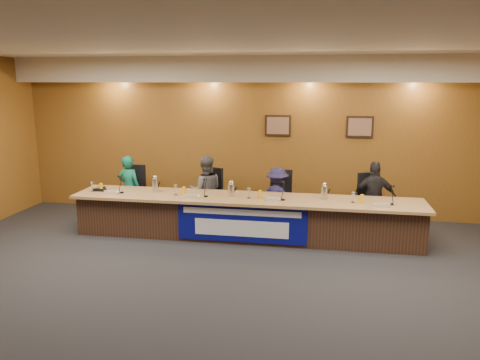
% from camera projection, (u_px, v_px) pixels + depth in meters
% --- Properties ---
extents(floor, '(10.00, 10.00, 0.00)m').
position_uv_depth(floor, '(215.00, 297.00, 6.02)').
color(floor, black).
rests_on(floor, ground).
extents(ceiling, '(10.00, 8.00, 0.04)m').
position_uv_depth(ceiling, '(212.00, 39.00, 5.35)').
color(ceiling, silver).
rests_on(ceiling, wall_back).
extents(wall_back, '(10.00, 0.04, 3.20)m').
position_uv_depth(wall_back, '(258.00, 137.00, 9.54)').
color(wall_back, brown).
rests_on(wall_back, floor).
extents(soffit, '(10.00, 0.50, 0.50)m').
position_uv_depth(soffit, '(257.00, 69.00, 9.02)').
color(soffit, beige).
rests_on(soffit, wall_back).
extents(dais_body, '(6.00, 0.80, 0.70)m').
position_uv_depth(dais_body, '(245.00, 218.00, 8.26)').
color(dais_body, '#392217').
rests_on(dais_body, floor).
extents(dais_top, '(6.10, 0.95, 0.05)m').
position_uv_depth(dais_top, '(245.00, 198.00, 8.13)').
color(dais_top, '#9A7247').
rests_on(dais_top, dais_body).
extents(banner, '(2.20, 0.02, 0.65)m').
position_uv_depth(banner, '(241.00, 224.00, 7.85)').
color(banner, '#06096C').
rests_on(banner, dais_body).
extents(banner_text_upper, '(2.00, 0.01, 0.10)m').
position_uv_depth(banner_text_upper, '(241.00, 212.00, 7.80)').
color(banner_text_upper, silver).
rests_on(banner_text_upper, banner).
extents(banner_text_lower, '(1.60, 0.01, 0.28)m').
position_uv_depth(banner_text_lower, '(241.00, 228.00, 7.86)').
color(banner_text_lower, silver).
rests_on(banner_text_lower, banner).
extents(wall_photo_left, '(0.52, 0.04, 0.42)m').
position_uv_depth(wall_photo_left, '(278.00, 125.00, 9.39)').
color(wall_photo_left, black).
rests_on(wall_photo_left, wall_back).
extents(wall_photo_right, '(0.52, 0.04, 0.42)m').
position_uv_depth(wall_photo_right, '(360.00, 127.00, 9.12)').
color(wall_photo_right, black).
rests_on(wall_photo_right, wall_back).
extents(panelist_a, '(0.53, 0.41, 1.31)m').
position_uv_depth(panelist_a, '(129.00, 188.00, 9.21)').
color(panelist_a, '#0F5C49').
rests_on(panelist_a, floor).
extents(panelist_b, '(0.77, 0.68, 1.34)m').
position_uv_depth(panelist_b, '(206.00, 191.00, 8.94)').
color(panelist_b, '#4A4A4E').
rests_on(panelist_b, floor).
extents(panelist_c, '(0.86, 0.69, 1.17)m').
position_uv_depth(panelist_c, '(277.00, 198.00, 8.72)').
color(panelist_c, '#1C183D').
rests_on(panelist_c, floor).
extents(panelist_d, '(0.78, 0.33, 1.33)m').
position_uv_depth(panelist_d, '(374.00, 198.00, 8.40)').
color(panelist_d, black).
rests_on(panelist_d, floor).
extents(office_chair_a, '(0.49, 0.49, 0.08)m').
position_uv_depth(office_chair_a, '(132.00, 196.00, 9.34)').
color(office_chair_a, black).
rests_on(office_chair_a, floor).
extents(office_chair_b, '(0.64, 0.64, 0.08)m').
position_uv_depth(office_chair_b, '(207.00, 199.00, 9.07)').
color(office_chair_b, black).
rests_on(office_chair_b, floor).
extents(office_chair_c, '(0.56, 0.56, 0.08)m').
position_uv_depth(office_chair_c, '(278.00, 202.00, 8.84)').
color(office_chair_c, black).
rests_on(office_chair_c, floor).
extents(office_chair_d, '(0.64, 0.64, 0.08)m').
position_uv_depth(office_chair_d, '(373.00, 207.00, 8.54)').
color(office_chair_d, black).
rests_on(office_chair_d, floor).
extents(nameplate_a, '(0.24, 0.08, 0.10)m').
position_uv_depth(nameplate_a, '(111.00, 192.00, 8.32)').
color(nameplate_a, white).
rests_on(nameplate_a, dais_top).
extents(microphone_a, '(0.07, 0.07, 0.02)m').
position_uv_depth(microphone_a, '(122.00, 193.00, 8.42)').
color(microphone_a, black).
rests_on(microphone_a, dais_top).
extents(juice_glass_a, '(0.06, 0.06, 0.15)m').
position_uv_depth(juice_glass_a, '(101.00, 187.00, 8.55)').
color(juice_glass_a, '#EEA70A').
rests_on(juice_glass_a, dais_top).
extents(water_glass_a, '(0.08, 0.08, 0.18)m').
position_uv_depth(water_glass_a, '(93.00, 187.00, 8.51)').
color(water_glass_a, silver).
rests_on(water_glass_a, dais_top).
extents(nameplate_b, '(0.24, 0.08, 0.10)m').
position_uv_depth(nameplate_b, '(192.00, 196.00, 8.03)').
color(nameplate_b, white).
rests_on(nameplate_b, dais_top).
extents(microphone_b, '(0.07, 0.07, 0.02)m').
position_uv_depth(microphone_b, '(206.00, 196.00, 8.15)').
color(microphone_b, black).
rests_on(microphone_b, dais_top).
extents(juice_glass_b, '(0.06, 0.06, 0.15)m').
position_uv_depth(juice_glass_b, '(184.00, 191.00, 8.25)').
color(juice_glass_b, '#EEA70A').
rests_on(juice_glass_b, dais_top).
extents(water_glass_b, '(0.08, 0.08, 0.18)m').
position_uv_depth(water_glass_b, '(175.00, 190.00, 8.25)').
color(water_glass_b, silver).
rests_on(water_glass_b, dais_top).
extents(nameplate_c, '(0.24, 0.08, 0.10)m').
position_uv_depth(nameplate_c, '(272.00, 199.00, 7.83)').
color(nameplate_c, white).
rests_on(nameplate_c, dais_top).
extents(microphone_c, '(0.07, 0.07, 0.02)m').
position_uv_depth(microphone_c, '(283.00, 200.00, 7.91)').
color(microphone_c, black).
rests_on(microphone_c, dais_top).
extents(juice_glass_c, '(0.06, 0.06, 0.15)m').
position_uv_depth(juice_glass_c, '(260.00, 195.00, 8.00)').
color(juice_glass_c, '#EEA70A').
rests_on(juice_glass_c, dais_top).
extents(water_glass_c, '(0.08, 0.08, 0.18)m').
position_uv_depth(water_glass_c, '(249.00, 193.00, 8.03)').
color(water_glass_c, silver).
rests_on(water_glass_c, dais_top).
extents(nameplate_d, '(0.24, 0.08, 0.10)m').
position_uv_depth(nameplate_d, '(383.00, 205.00, 7.45)').
color(nameplate_d, white).
rests_on(nameplate_d, dais_top).
extents(microphone_d, '(0.07, 0.07, 0.02)m').
position_uv_depth(microphone_d, '(391.00, 204.00, 7.64)').
color(microphone_d, black).
rests_on(microphone_d, dais_top).
extents(juice_glass_d, '(0.06, 0.06, 0.15)m').
position_uv_depth(juice_glass_d, '(362.00, 199.00, 7.69)').
color(juice_glass_d, '#EEA70A').
rests_on(juice_glass_d, dais_top).
extents(water_glass_d, '(0.08, 0.08, 0.18)m').
position_uv_depth(water_glass_d, '(353.00, 197.00, 7.74)').
color(water_glass_d, silver).
rests_on(water_glass_d, dais_top).
extents(carafe_left, '(0.11, 0.11, 0.25)m').
position_uv_depth(carafe_left, '(155.00, 185.00, 8.47)').
color(carafe_left, silver).
rests_on(carafe_left, dais_top).
extents(carafe_mid, '(0.12, 0.12, 0.23)m').
position_uv_depth(carafe_mid, '(231.00, 190.00, 8.15)').
color(carafe_mid, silver).
rests_on(carafe_mid, dais_top).
extents(carafe_right, '(0.11, 0.11, 0.24)m').
position_uv_depth(carafe_right, '(324.00, 193.00, 7.95)').
color(carafe_right, silver).
rests_on(carafe_right, dais_top).
extents(speakerphone, '(0.32, 0.32, 0.05)m').
position_uv_depth(speakerphone, '(101.00, 189.00, 8.60)').
color(speakerphone, black).
rests_on(speakerphone, dais_top).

